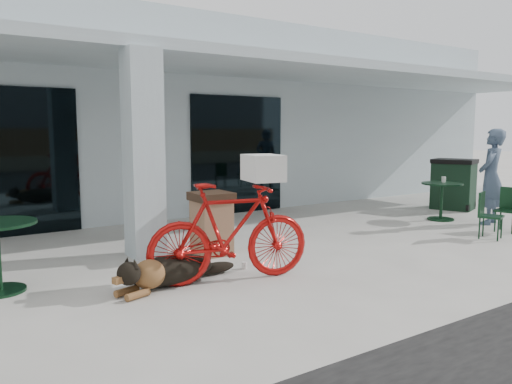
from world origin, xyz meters
TOP-DOWN VIEW (x-y plane):
  - ground at (0.00, 0.00)m, footprint 80.00×80.00m
  - building at (0.00, 8.50)m, footprint 22.00×7.00m
  - storefront_glass_right at (1.80, 4.98)m, footprint 2.40×0.06m
  - column at (-1.50, 2.30)m, footprint 0.50×0.50m
  - overhang at (0.00, 3.60)m, footprint 22.00×2.80m
  - bicycle at (-1.08, 0.45)m, footprint 2.20×1.04m
  - laundry_basket at (-0.64, 0.35)m, footprint 0.53×0.64m
  - dog at (-1.79, 0.70)m, footprint 1.39×0.81m
  - cup_near_dog at (-0.63, 0.83)m, footprint 0.09×0.09m
  - cafe_table_far at (4.94, 1.74)m, footprint 0.94×0.94m
  - cafe_chair_far_a at (4.06, 0.07)m, footprint 0.49×0.52m
  - cafe_chair_far_b at (4.89, 0.25)m, footprint 0.49×0.46m
  - person at (5.37, 0.90)m, footprint 0.82×0.67m
  - cup_on_table at (5.10, 1.83)m, footprint 0.10×0.10m
  - trash_receptacle at (-0.62, 1.80)m, footprint 0.57×0.57m
  - wheeled_bin at (6.47, 2.53)m, footprint 1.05×1.16m

SIDE VIEW (x-z plane):
  - ground at x=0.00m, z-range 0.00..0.00m
  - cup_near_dog at x=-0.63m, z-range 0.00..0.10m
  - dog at x=-1.79m, z-range 0.00..0.44m
  - cafe_table_far at x=4.94m, z-range 0.00..0.80m
  - cafe_chair_far_a at x=4.06m, z-range 0.00..0.83m
  - cafe_chair_far_b at x=4.89m, z-range 0.00..0.84m
  - trash_receptacle at x=-0.62m, z-range 0.00..0.98m
  - wheeled_bin at x=6.47m, z-range 0.00..1.22m
  - bicycle at x=-1.08m, z-range 0.00..1.28m
  - cup_on_table at x=5.10m, z-range 0.80..0.92m
  - person at x=5.37m, z-range 0.00..1.95m
  - storefront_glass_right at x=1.80m, z-range 0.00..2.70m
  - laundry_basket at x=-0.64m, z-range 1.28..1.61m
  - column at x=-1.50m, z-range 0.00..3.12m
  - building at x=0.00m, z-range 0.00..4.50m
  - overhang at x=0.00m, z-range 3.12..3.30m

